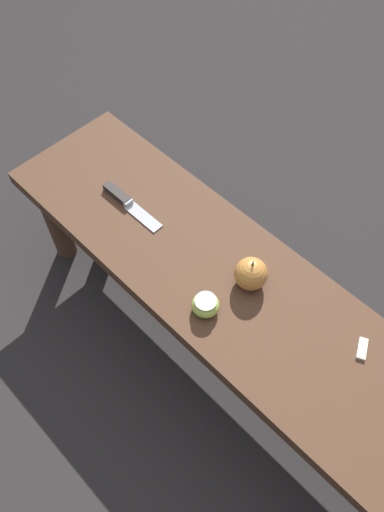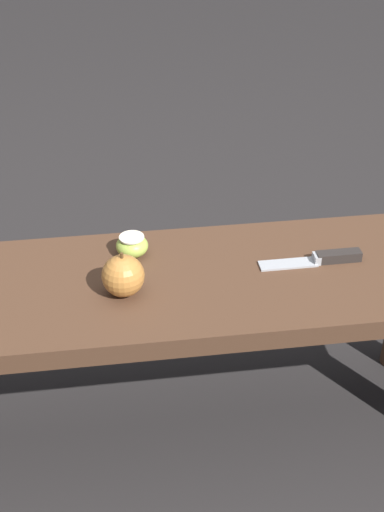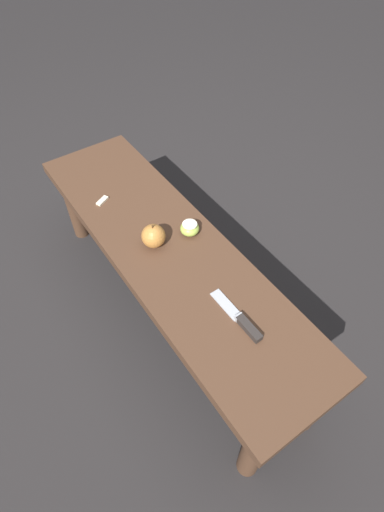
{
  "view_description": "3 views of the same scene",
  "coord_description": "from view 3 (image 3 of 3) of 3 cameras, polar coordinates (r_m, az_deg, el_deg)",
  "views": [
    {
      "loc": [
        0.36,
        -0.48,
        1.39
      ],
      "look_at": [
        -0.1,
        -0.03,
        0.41
      ],
      "focal_mm": 35.0,
      "sensor_mm": 36.0,
      "label": 1
    },
    {
      "loc": [
        0.06,
        1.08,
        1.16
      ],
      "look_at": [
        -0.1,
        -0.03,
        0.41
      ],
      "focal_mm": 50.0,
      "sensor_mm": 36.0,
      "label": 2
    },
    {
      "loc": [
        -0.75,
        0.42,
        1.35
      ],
      "look_at": [
        -0.1,
        -0.03,
        0.41
      ],
      "focal_mm": 28.0,
      "sensor_mm": 36.0,
      "label": 3
    }
  ],
  "objects": [
    {
      "name": "ground_plane",
      "position": [
        1.6,
        -2.72,
        -7.79
      ],
      "size": [
        8.0,
        8.0,
        0.0
      ],
      "primitive_type": "plane",
      "color": "black"
    },
    {
      "name": "apple_whole",
      "position": [
        1.28,
        -5.53,
        2.86
      ],
      "size": [
        0.08,
        0.08,
        0.09
      ],
      "color": "#B27233",
      "rests_on": "wooden_bench"
    },
    {
      "name": "knife",
      "position": [
        1.13,
        7.24,
        -9.28
      ],
      "size": [
        0.2,
        0.03,
        0.02
      ],
      "rotation": [
        0.0,
        0.0,
        0.01
      ],
      "color": "#9EA0A5",
      "rests_on": "wooden_bench"
    },
    {
      "name": "apple_cut",
      "position": [
        1.32,
        -0.33,
        3.98
      ],
      "size": [
        0.06,
        0.06,
        0.04
      ],
      "color": "#9EB747",
      "rests_on": "wooden_bench"
    },
    {
      "name": "wooden_bench",
      "position": [
        1.34,
        -3.21,
        -0.52
      ],
      "size": [
        1.31,
        0.35,
        0.38
      ],
      "color": "#472D1E",
      "rests_on": "ground_plane"
    },
    {
      "name": "apple_slice_near_knife",
      "position": [
        1.48,
        -12.69,
        7.72
      ],
      "size": [
        0.04,
        0.05,
        0.01
      ],
      "color": "beige",
      "rests_on": "wooden_bench"
    }
  ]
}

